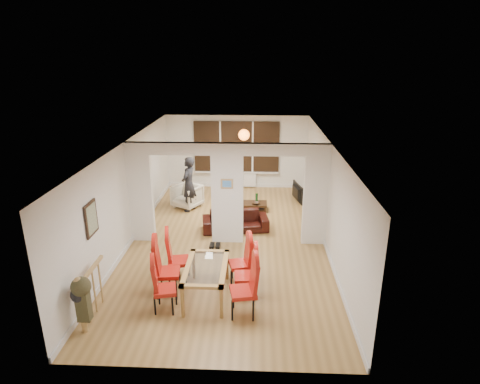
# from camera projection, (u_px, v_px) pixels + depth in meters

# --- Properties ---
(floor) EXTENTS (5.00, 9.00, 0.01)m
(floor) POSITION_uv_depth(u_px,v_px,m) (228.00, 241.00, 10.46)
(floor) COLOR #9E763F
(floor) RESTS_ON ground
(room_walls) EXTENTS (5.00, 9.00, 2.60)m
(room_walls) POSITION_uv_depth(u_px,v_px,m) (227.00, 194.00, 10.03)
(room_walls) COLOR silver
(room_walls) RESTS_ON floor
(divider_wall) EXTENTS (5.00, 0.18, 2.60)m
(divider_wall) POSITION_uv_depth(u_px,v_px,m) (227.00, 194.00, 10.03)
(divider_wall) COLOR white
(divider_wall) RESTS_ON floor
(bay_window_blinds) EXTENTS (3.00, 0.08, 1.80)m
(bay_window_blinds) POSITION_uv_depth(u_px,v_px,m) (237.00, 147.00, 14.16)
(bay_window_blinds) COLOR black
(bay_window_blinds) RESTS_ON room_walls
(radiator) EXTENTS (1.40, 0.08, 0.50)m
(radiator) POSITION_uv_depth(u_px,v_px,m) (237.00, 180.00, 14.51)
(radiator) COLOR white
(radiator) RESTS_ON floor
(pendant_light) EXTENTS (0.36, 0.36, 0.36)m
(pendant_light) POSITION_uv_depth(u_px,v_px,m) (244.00, 135.00, 12.85)
(pendant_light) COLOR orange
(pendant_light) RESTS_ON room_walls
(stair_newel) EXTENTS (0.40, 1.20, 1.10)m
(stair_newel) POSITION_uv_depth(u_px,v_px,m) (93.00, 289.00, 7.35)
(stair_newel) COLOR tan
(stair_newel) RESTS_ON floor
(wall_poster) EXTENTS (0.04, 0.52, 0.67)m
(wall_poster) POSITION_uv_depth(u_px,v_px,m) (91.00, 219.00, 7.77)
(wall_poster) COLOR gray
(wall_poster) RESTS_ON room_walls
(pillar_photo) EXTENTS (0.30, 0.03, 0.25)m
(pillar_photo) POSITION_uv_depth(u_px,v_px,m) (227.00, 184.00, 9.84)
(pillar_photo) COLOR #4C8CD8
(pillar_photo) RESTS_ON divider_wall
(dining_table) EXTENTS (0.82, 1.45, 0.68)m
(dining_table) POSITION_uv_depth(u_px,v_px,m) (206.00, 282.00, 7.97)
(dining_table) COLOR olive
(dining_table) RESTS_ON floor
(dining_chair_la) EXTENTS (0.50, 0.50, 1.03)m
(dining_chair_la) POSITION_uv_depth(u_px,v_px,m) (165.00, 286.00, 7.50)
(dining_chair_la) COLOR #A11910
(dining_chair_la) RESTS_ON floor
(dining_chair_lb) EXTENTS (0.52, 0.52, 1.17)m
(dining_chair_lb) POSITION_uv_depth(u_px,v_px,m) (168.00, 269.00, 7.97)
(dining_chair_lb) COLOR #A11910
(dining_chair_lb) RESTS_ON floor
(dining_chair_lc) EXTENTS (0.51, 0.51, 1.09)m
(dining_chair_lc) POSITION_uv_depth(u_px,v_px,m) (178.00, 257.00, 8.48)
(dining_chair_lc) COLOR #A11910
(dining_chair_lc) RESTS_ON floor
(dining_chair_ra) EXTENTS (0.54, 0.54, 1.15)m
(dining_chair_ra) POSITION_uv_depth(u_px,v_px,m) (243.00, 288.00, 7.34)
(dining_chair_ra) COLOR #A11910
(dining_chair_ra) RESTS_ON floor
(dining_chair_rb) EXTENTS (0.46, 0.46, 1.06)m
(dining_chair_rb) POSITION_uv_depth(u_px,v_px,m) (245.00, 273.00, 7.91)
(dining_chair_rb) COLOR #A11910
(dining_chair_rb) RESTS_ON floor
(dining_chair_rc) EXTENTS (0.51, 0.51, 1.05)m
(dining_chair_rc) POSITION_uv_depth(u_px,v_px,m) (240.00, 261.00, 8.39)
(dining_chair_rc) COLOR #A11910
(dining_chair_rc) RESTS_ON floor
(sofa) EXTENTS (1.88, 0.96, 0.52)m
(sofa) POSITION_uv_depth(u_px,v_px,m) (235.00, 221.00, 11.03)
(sofa) COLOR black
(sofa) RESTS_ON floor
(armchair) EXTENTS (1.06, 1.07, 0.72)m
(armchair) POSITION_uv_depth(u_px,v_px,m) (187.00, 196.00, 12.66)
(armchair) COLOR beige
(armchair) RESTS_ON floor
(person) EXTENTS (0.71, 0.56, 1.70)m
(person) POSITION_uv_depth(u_px,v_px,m) (189.00, 184.00, 12.21)
(person) COLOR black
(person) RESTS_ON floor
(television) EXTENTS (0.99, 0.34, 0.57)m
(television) POSITION_uv_depth(u_px,v_px,m) (295.00, 192.00, 13.23)
(television) COLOR black
(television) RESTS_ON floor
(coffee_table) EXTENTS (1.06, 0.57, 0.24)m
(coffee_table) POSITION_uv_depth(u_px,v_px,m) (250.00, 206.00, 12.49)
(coffee_table) COLOR black
(coffee_table) RESTS_ON floor
(bottle) EXTENTS (0.08, 0.08, 0.31)m
(bottle) POSITION_uv_depth(u_px,v_px,m) (257.00, 197.00, 12.46)
(bottle) COLOR #143F19
(bottle) RESTS_ON coffee_table
(bowl) EXTENTS (0.23, 0.23, 0.06)m
(bowl) POSITION_uv_depth(u_px,v_px,m) (256.00, 203.00, 12.33)
(bowl) COLOR black
(bowl) RESTS_ON coffee_table
(shoes) EXTENTS (0.26, 0.28, 0.11)m
(shoes) POSITION_uv_depth(u_px,v_px,m) (215.00, 246.00, 10.05)
(shoes) COLOR black
(shoes) RESTS_ON floor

